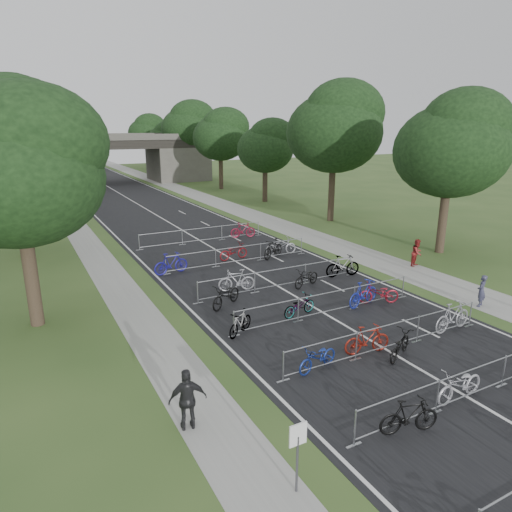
{
  "coord_description": "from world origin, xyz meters",
  "views": [
    {
      "loc": [
        -11.7,
        -4.2,
        8.18
      ],
      "look_at": [
        -0.09,
        17.57,
        1.1
      ],
      "focal_mm": 32.0,
      "sensor_mm": 36.0,
      "label": 1
    }
  ],
  "objects": [
    {
      "name": "bike_22",
      "position": [
        2.47,
        20.04,
        0.62
      ],
      "size": [
        2.09,
        1.45,
        1.23
      ],
      "primitive_type": "imported",
      "rotation": [
        0.0,
        0.0,
        5.18
      ],
      "color": "black",
      "rests_on": "ground"
    },
    {
      "name": "tree_right_4",
      "position": [
        13.11,
        63.93,
        7.9
      ],
      "size": [
        8.18,
        8.18,
        12.47
      ],
      "color": "#33261C",
      "rests_on": "ground"
    },
    {
      "name": "tree_left_4",
      "position": [
        -11.39,
        63.93,
        7.3
      ],
      "size": [
        7.56,
        7.56,
        11.53
      ],
      "color": "#33261C",
      "rests_on": "ground"
    },
    {
      "name": "bike_13",
      "position": [
        -1.15,
        11.5,
        0.47
      ],
      "size": [
        1.88,
        0.95,
        0.94
      ],
      "primitive_type": "imported",
      "rotation": [
        0.0,
        0.0,
        1.76
      ],
      "color": "#9B9EA3",
      "rests_on": "ground"
    },
    {
      "name": "sidewalk_right",
      "position": [
        8.0,
        50.0,
        0.01
      ],
      "size": [
        3.0,
        140.0,
        0.01
      ],
      "primitive_type": "cube",
      "color": "gray",
      "rests_on": "ground"
    },
    {
      "name": "tree_left_2",
      "position": [
        -11.39,
        39.93,
        8.12
      ],
      "size": [
        8.4,
        8.4,
        12.81
      ],
      "color": "#33261C",
      "rests_on": "ground"
    },
    {
      "name": "tree_right_1",
      "position": [
        13.11,
        27.93,
        7.9
      ],
      "size": [
        8.18,
        8.18,
        12.47
      ],
      "color": "#33261C",
      "rests_on": "ground"
    },
    {
      "name": "barrier_row_4",
      "position": [
        0.0,
        15.0,
        0.55
      ],
      "size": [
        9.7,
        0.08,
        1.1
      ],
      "color": "#9B9EA3",
      "rests_on": "ground"
    },
    {
      "name": "bike_5",
      "position": [
        -0.37,
        3.72,
        0.52
      ],
      "size": [
        2.0,
        0.77,
        1.04
      ],
      "primitive_type": "imported",
      "rotation": [
        0.0,
        0.0,
        4.75
      ],
      "color": "#B2B1BA",
      "rests_on": "ground"
    },
    {
      "name": "tree_left_3",
      "position": [
        -11.39,
        51.93,
        6.49
      ],
      "size": [
        6.72,
        6.72,
        10.25
      ],
      "color": "#33261C",
      "rests_on": "ground"
    },
    {
      "name": "pedestrian_a",
      "position": [
        6.95,
        8.44,
        0.76
      ],
      "size": [
        0.66,
        0.56,
        1.52
      ],
      "primitive_type": "imported",
      "rotation": [
        0.0,
        0.0,
        3.55
      ],
      "color": "#33324B",
      "rests_on": "ground"
    },
    {
      "name": "bike_11",
      "position": [
        3.55,
        7.24,
        0.63
      ],
      "size": [
        2.12,
        0.72,
        1.26
      ],
      "primitive_type": "imported",
      "rotation": [
        0.0,
        0.0,
        1.63
      ],
      "color": "#98999F",
      "rests_on": "ground"
    },
    {
      "name": "barrier_row_2",
      "position": [
        0.0,
        7.2,
        0.55
      ],
      "size": [
        9.7,
        0.08,
        1.1
      ],
      "color": "#9B9EA3",
      "rests_on": "ground"
    },
    {
      "name": "bike_14",
      "position": [
        2.14,
        11.07,
        0.62
      ],
      "size": [
        2.14,
        1.03,
        1.24
      ],
      "primitive_type": "imported",
      "rotation": [
        0.0,
        0.0,
        1.8
      ],
      "color": "#1D2BA1",
      "rests_on": "ground"
    },
    {
      "name": "tree_left_6",
      "position": [
        -11.39,
        87.93,
        6.49
      ],
      "size": [
        6.72,
        6.72,
        10.25
      ],
      "color": "#33261C",
      "rests_on": "ground"
    },
    {
      "name": "barrier_row_5",
      "position": [
        0.0,
        20.0,
        0.55
      ],
      "size": [
        9.7,
        0.08,
        1.1
      ],
      "color": "#9B9EA3",
      "rests_on": "ground"
    },
    {
      "name": "road",
      "position": [
        0.0,
        50.0,
        0.01
      ],
      "size": [
        11.0,
        140.0,
        0.01
      ],
      "primitive_type": "cube",
      "color": "black",
      "rests_on": "ground"
    },
    {
      "name": "tree_right_3",
      "position": [
        13.11,
        51.93,
        6.92
      ],
      "size": [
        7.17,
        7.17,
        10.93
      ],
      "color": "#33261C",
      "rests_on": "ground"
    },
    {
      "name": "barrier_row_6",
      "position": [
        0.0,
        26.0,
        0.55
      ],
      "size": [
        9.7,
        0.08,
        1.1
      ],
      "color": "#9B9EA3",
      "rests_on": "ground"
    },
    {
      "name": "tree_right_2",
      "position": [
        13.11,
        39.93,
        5.95
      ],
      "size": [
        6.16,
        6.16,
        9.39
      ],
      "color": "#33261C",
      "rests_on": "ground"
    },
    {
      "name": "tree_right_6",
      "position": [
        13.11,
        87.93,
        6.92
      ],
      "size": [
        7.17,
        7.17,
        10.93
      ],
      "color": "#33261C",
      "rests_on": "ground"
    },
    {
      "name": "tree_left_1",
      "position": [
        -11.39,
        27.93,
        7.3
      ],
      "size": [
        7.56,
        7.56,
        11.53
      ],
      "color": "#33261C",
      "rests_on": "ground"
    },
    {
      "name": "tree_left_0",
      "position": [
        -11.39,
        15.93,
        6.49
      ],
      "size": [
        6.72,
        6.72,
        10.25
      ],
      "color": "#33261C",
      "rests_on": "ground"
    },
    {
      "name": "bike_10",
      "position": [
        -0.02,
        6.6,
        0.49
      ],
      "size": [
        1.95,
        1.41,
        0.98
      ],
      "primitive_type": "imported",
      "rotation": [
        0.0,
        0.0,
        2.03
      ],
      "color": "black",
      "rests_on": "ground"
    },
    {
      "name": "bike_21",
      "position": [
        0.07,
        20.9,
        0.52
      ],
      "size": [
        2.06,
        0.91,
        1.05
      ],
      "primitive_type": "imported",
      "rotation": [
        0.0,
        0.0,
        1.68
      ],
      "color": "maroon",
      "rests_on": "ground"
    },
    {
      "name": "bike_19",
      "position": [
        4.02,
        14.97,
        0.62
      ],
      "size": [
        2.14,
        0.91,
        1.25
      ],
      "primitive_type": "imported",
      "rotation": [
        0.0,
        0.0,
        1.41
      ],
      "color": "#9B9EA3",
      "rests_on": "ground"
    },
    {
      "name": "barrier_row_3",
      "position": [
        0.0,
        11.0,
        0.55
      ],
      "size": [
        9.7,
        0.08,
        1.1
      ],
      "color": "#9B9EA3",
      "rests_on": "ground"
    },
    {
      "name": "bike_9",
      "position": [
        -0.86,
        7.39,
        0.56
      ],
      "size": [
        1.92,
        0.86,
        1.11
      ],
      "primitive_type": "imported",
      "rotation": [
        0.0,
        0.0,
        1.39
      ],
      "color": "maroon",
      "rests_on": "ground"
    },
    {
      "name": "bike_20",
      "position": [
        -4.3,
        19.98,
        0.62
      ],
      "size": [
        2.13,
        0.85,
        1.24
      ],
      "primitive_type": "imported",
      "rotation": [
        0.0,
        0.0,
        1.7
      ],
      "color": "#1F1A91",
      "rests_on": "ground"
    },
    {
      "name": "park_sign",
      "position": [
        -6.8,
        3.0,
        1.27
      ],
      "size": [
        0.45,
        0.06,
        1.83
      ],
      "color": "#4C4C51",
      "rests_on": "ground"
    },
    {
      "name": "bike_18",
      "position": [
        1.31,
        14.54,
        0.5
      ],
      "size": [
        2.02,
        1.25,
        1.0
      ],
      "primitive_type": "imported",
      "rotation": [
        0.0,
        0.0,
        5.04
      ],
      "color": "black",
      "rests_on": "ground"
    },
    {
      "name": "pedestrian_b",
      "position": [
        9.2,
        14.46,
        0.83
      ],
      "size": [
        0.97,
        0.86,
        1.65
      ],
      "primitive_type": "imported",
      "rotation": [
        0.0,
        0.0,
        0.34
      ],
      "color": "maroon",
      "rests_on": "ground"
    },
    {
      "name": "bike_8",
      "position": [
        -3.17,
        7.26,
        0.47
      ],
      "size": [
        1.89,
        1.0,
        0.94
      ],
      "primitive_type": "imported",
      "rotation": [
        0.0,
        0.0,
        4.93
      ],
      "color": "navy",
      "rests_on": "ground"
    },
    {
      "name": "overpass_bridge",
      "position": [
        0.0,
        65.0,
        3.53
      ],
      "size": [
        31.0,
        8.0,
        7.05
      ],
      "color": "#4D4A45",
      "rests_on": "ground"
    },
    {
      "name": "bike_15",
      "position": [
        3.01,
        10.96,
        0.51
      ],
      "size": [
        2.03,
        1.39,
        1.01
      ],
      "primitive_type": "imported",
      "rotation": [
        0.0,
        0.0,
        4.3
      ],
      "color": "maroon",
      "rests_on": "ground"
    },
    {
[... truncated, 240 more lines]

